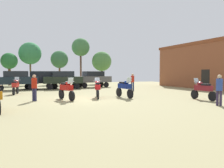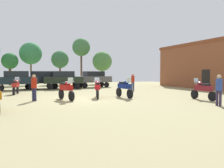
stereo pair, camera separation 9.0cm
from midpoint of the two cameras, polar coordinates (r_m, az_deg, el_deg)
ground_plane at (r=15.53m, az=-8.49°, el=-3.94°), size 44.00×52.00×0.02m
motorcycle_1 at (r=16.28m, az=21.84°, el=-1.24°), size 0.62×2.17×1.45m
motorcycle_5 at (r=16.52m, az=3.03°, el=-0.90°), size 0.63×2.21×1.51m
motorcycle_6 at (r=16.35m, az=-3.84°, el=-1.00°), size 0.82×2.20×1.47m
motorcycle_8 at (r=20.70m, az=-23.30°, el=-0.44°), size 0.68×2.11×1.46m
motorcycle_9 at (r=15.31m, az=-11.59°, el=-1.26°), size 0.80×2.15×1.50m
car_2 at (r=25.70m, az=-23.26°, el=1.17°), size 4.44×2.15×2.00m
car_3 at (r=26.04m, az=-12.45°, el=1.35°), size 4.36×1.96×2.00m
car_4 at (r=28.42m, az=-4.84°, el=1.53°), size 4.49×2.31×2.00m
car_5 at (r=27.15m, az=-17.54°, el=1.34°), size 4.41×2.07×2.00m
person_1 at (r=23.20m, az=5.11°, el=0.87°), size 0.47×0.47×1.75m
person_2 at (r=15.27m, az=-19.21°, el=-0.40°), size 0.48×0.48×1.71m
person_3 at (r=13.69m, az=25.31°, el=-0.84°), size 0.46×0.46×1.72m
tree_1 at (r=36.86m, az=-20.06°, el=7.26°), size 3.36×3.36×6.46m
tree_4 at (r=37.00m, az=-13.22°, el=6.02°), size 2.75×2.75×5.32m
tree_6 at (r=38.22m, az=-7.99°, el=9.11°), size 2.96×2.96×7.55m
tree_7 at (r=38.08m, az=-2.69°, el=5.71°), size 3.28×3.28×5.39m
tree_8 at (r=35.91m, az=-24.62°, el=5.22°), size 2.33×2.33×4.70m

